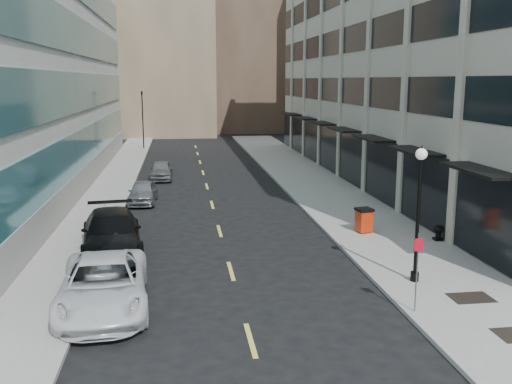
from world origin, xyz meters
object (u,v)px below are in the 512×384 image
object	(u,v)px
car_silver_sedan	(143,192)
trash_bin	(364,219)
car_grey_sedan	(161,170)
traffic_signal	(142,95)
sign_post	(418,262)
car_white_van	(104,285)
car_black_pickup	(112,232)
urn_planter	(438,231)
lamppost	(419,203)

from	to	relation	value
car_silver_sedan	trash_bin	bearing A→B (deg)	-36.35
trash_bin	car_grey_sedan	bearing A→B (deg)	109.47
traffic_signal	sign_post	world-z (taller)	traffic_signal
car_silver_sedan	car_grey_sedan	size ratio (longest dim) A/B	0.97
car_white_van	car_black_pickup	bearing A→B (deg)	90.33
sign_post	car_silver_sedan	bearing A→B (deg)	122.40
trash_bin	urn_planter	xyz separation A→B (m)	(2.88, -1.80, -0.20)
car_grey_sedan	trash_bin	xyz separation A→B (m)	(9.92, -16.90, 0.08)
car_black_pickup	lamppost	xyz separation A→B (m)	(11.20, -5.55, 2.16)
car_black_pickup	trash_bin	size ratio (longest dim) A/B	5.15
car_grey_sedan	lamppost	world-z (taller)	lamppost
trash_bin	lamppost	size ratio (longest dim) A/B	0.24
car_white_van	car_black_pickup	xyz separation A→B (m)	(-0.43, 6.31, 0.04)
trash_bin	urn_planter	bearing A→B (deg)	-42.93
traffic_signal	car_grey_sedan	world-z (taller)	traffic_signal
car_black_pickup	lamppost	size ratio (longest dim) A/B	1.22
traffic_signal	trash_bin	distance (m)	38.05
car_white_van	sign_post	bearing A→B (deg)	-14.45
trash_bin	sign_post	world-z (taller)	sign_post
traffic_signal	urn_planter	distance (m)	40.74
traffic_signal	sign_post	xyz separation A→B (m)	(10.80, -45.01, -3.95)
lamppost	car_grey_sedan	bearing A→B (deg)	112.13
car_black_pickup	sign_post	size ratio (longest dim) A/B	2.37
traffic_signal	car_black_pickup	size ratio (longest dim) A/B	1.17
car_silver_sedan	trash_bin	xyz separation A→B (m)	(10.78, -8.69, 0.10)
car_silver_sedan	trash_bin	world-z (taller)	car_silver_sedan
lamppost	urn_planter	bearing A→B (deg)	56.87
car_white_van	car_grey_sedan	size ratio (longest dim) A/B	1.46
car_grey_sedan	trash_bin	size ratio (longest dim) A/B	3.49
trash_bin	lamppost	world-z (taller)	lamppost
traffic_signal	car_black_pickup	bearing A→B (deg)	-88.91
traffic_signal	trash_bin	xyz separation A→B (m)	(12.22, -35.69, -4.94)
traffic_signal	sign_post	size ratio (longest dim) A/B	2.77
car_silver_sedan	car_grey_sedan	distance (m)	8.26
car_white_van	lamppost	distance (m)	11.02
car_white_van	urn_planter	size ratio (longest dim) A/B	8.53
trash_bin	sign_post	size ratio (longest dim) A/B	0.46
traffic_signal	car_silver_sedan	xyz separation A→B (m)	(1.44, -27.00, -5.05)
car_white_van	car_silver_sedan	distance (m)	16.15
car_grey_sedan	sign_post	size ratio (longest dim) A/B	1.61
car_grey_sedan	lamppost	xyz separation A→B (m)	(9.60, -23.61, 2.34)
traffic_signal	car_grey_sedan	bearing A→B (deg)	-83.02
car_silver_sedan	sign_post	world-z (taller)	sign_post
traffic_signal	car_silver_sedan	bearing A→B (deg)	-86.95
car_silver_sedan	traffic_signal	bearing A→B (deg)	95.57
car_black_pickup	car_white_van	bearing A→B (deg)	-92.97
car_black_pickup	trash_bin	xyz separation A→B (m)	(11.52, 1.15, -0.09)
lamppost	car_silver_sedan	bearing A→B (deg)	124.20
car_grey_sedan	trash_bin	distance (m)	19.60
car_grey_sedan	trash_bin	bearing A→B (deg)	-59.26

